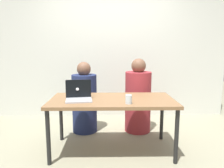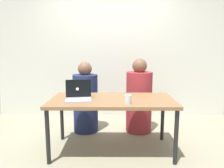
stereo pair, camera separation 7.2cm
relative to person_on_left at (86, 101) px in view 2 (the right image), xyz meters
name	(u,v)px [view 2 (the right image)]	position (x,y,z in m)	size (l,w,h in m)	color
ground_plane	(112,150)	(0.43, -0.70, -0.50)	(12.00, 12.00, 0.00)	gray
back_wall	(112,54)	(0.43, 0.88, 0.72)	(4.50, 0.10, 2.45)	silver
desk	(112,103)	(0.43, -0.70, 0.14)	(1.58, 0.80, 0.70)	brown
person_on_left	(86,101)	(0.00, 0.00, 0.00)	(0.42, 0.42, 1.13)	navy
person_on_right	(139,100)	(0.86, 0.00, 0.02)	(0.51, 0.51, 1.19)	#9C2D34
laptop_back_left	(78,93)	(-0.03, -0.60, 0.25)	(0.33, 0.30, 0.23)	#AFB5B3
laptop_front_left	(79,96)	(0.01, -0.76, 0.25)	(0.35, 0.31, 0.25)	#AFB1B7
water_glass_right	(128,100)	(0.62, -0.95, 0.25)	(0.08, 0.08, 0.11)	silver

